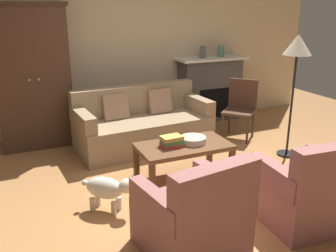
% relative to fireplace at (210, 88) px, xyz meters
% --- Properties ---
extents(ground_plane, '(9.60, 9.60, 0.00)m').
position_rel_fireplace_xyz_m(ground_plane, '(-1.55, -2.30, -0.57)').
color(ground_plane, '#B27A47').
extents(back_wall, '(7.20, 0.10, 2.80)m').
position_rel_fireplace_xyz_m(back_wall, '(-1.55, 0.25, 0.83)').
color(back_wall, beige).
rests_on(back_wall, ground).
extents(fireplace, '(1.26, 0.48, 1.12)m').
position_rel_fireplace_xyz_m(fireplace, '(0.00, 0.00, 0.00)').
color(fireplace, '#4C4947').
rests_on(fireplace, ground).
extents(armoire, '(1.06, 0.57, 2.03)m').
position_rel_fireplace_xyz_m(armoire, '(-2.95, -0.08, 0.45)').
color(armoire, '#472D1E').
rests_on(armoire, ground).
extents(couch, '(1.97, 0.98, 0.86)m').
position_rel_fireplace_xyz_m(couch, '(-1.57, -0.78, -0.25)').
color(couch, '#937A5B').
rests_on(couch, ground).
extents(coffee_table, '(1.10, 0.60, 0.42)m').
position_rel_fireplace_xyz_m(coffee_table, '(-1.47, -1.95, -0.20)').
color(coffee_table, brown).
rests_on(coffee_table, ground).
extents(fruit_bowl, '(0.31, 0.31, 0.08)m').
position_rel_fireplace_xyz_m(fruit_bowl, '(-1.35, -1.94, -0.11)').
color(fruit_bowl, beige).
rests_on(fruit_bowl, coffee_table).
extents(book_stack, '(0.26, 0.19, 0.13)m').
position_rel_fireplace_xyz_m(book_stack, '(-1.63, -1.94, -0.09)').
color(book_stack, '#B73833').
rests_on(book_stack, coffee_table).
extents(mantel_vase_slate, '(0.10, 0.10, 0.20)m').
position_rel_fireplace_xyz_m(mantel_vase_slate, '(-0.18, -0.02, 0.65)').
color(mantel_vase_slate, '#565B66').
rests_on(mantel_vase_slate, fireplace).
extents(mantel_vase_jade, '(0.11, 0.11, 0.20)m').
position_rel_fireplace_xyz_m(mantel_vase_jade, '(0.18, -0.02, 0.65)').
color(mantel_vase_jade, slate).
rests_on(mantel_vase_jade, fireplace).
extents(armchair_near_left, '(0.87, 0.87, 0.88)m').
position_rel_fireplace_xyz_m(armchair_near_left, '(-2.02, -3.26, -0.25)').
color(armchair_near_left, '#935B56').
rests_on(armchair_near_left, ground).
extents(armchair_near_right, '(0.83, 0.83, 0.88)m').
position_rel_fireplace_xyz_m(armchair_near_right, '(-0.86, -3.31, -0.25)').
color(armchair_near_right, '#935B56').
rests_on(armchair_near_right, ground).
extents(side_chair_wooden, '(0.62, 0.62, 0.90)m').
position_rel_fireplace_xyz_m(side_chair_wooden, '(-0.04, -1.01, -0.06)').
color(side_chair_wooden, '#472D1E').
rests_on(side_chair_wooden, ground).
extents(floor_lamp, '(0.36, 0.36, 1.64)m').
position_rel_fireplace_xyz_m(floor_lamp, '(0.15, -1.90, 0.84)').
color(floor_lamp, black).
rests_on(floor_lamp, ground).
extents(dog, '(0.47, 0.45, 0.39)m').
position_rel_fireplace_xyz_m(dog, '(-2.51, -2.34, -0.32)').
color(dog, beige).
rests_on(dog, ground).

